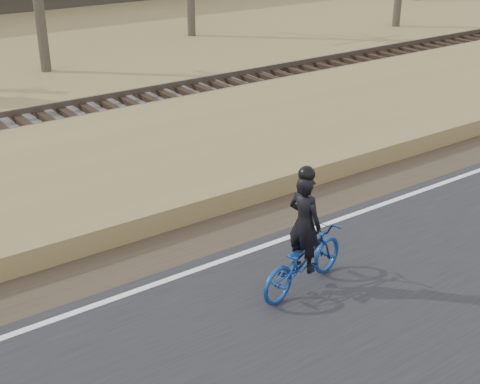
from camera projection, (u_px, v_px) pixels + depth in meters
ground at (396, 208)px, 13.54m from camera, size 120.00×120.00×0.00m
edge_line at (389, 202)px, 13.66m from camera, size 120.00×0.12×0.01m
shoulder at (354, 188)px, 14.42m from camera, size 120.00×1.60×0.04m
embankment at (270, 141)px, 16.57m from camera, size 120.00×5.00×0.44m
ballast at (190, 104)px, 19.40m from camera, size 120.00×3.00×0.45m
railroad at (190, 94)px, 19.27m from camera, size 120.00×2.40×0.29m
cyclist at (303, 251)px, 10.48m from camera, size 2.02×1.07×2.10m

